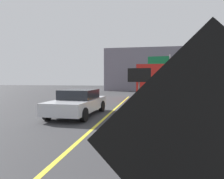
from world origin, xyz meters
TOP-DOWN VIEW (x-y plane):
  - lane_center_stripe at (0.00, 6.00)m, footprint 0.14×36.00m
  - roadwork_sign at (2.52, 2.83)m, footprint 1.63×0.19m
  - arrow_board_trailer at (1.51, 15.47)m, footprint 1.59×1.94m
  - box_truck at (2.22, 21.83)m, footprint 2.52×7.30m
  - pickup_car at (-1.59, 11.89)m, footprint 2.24×4.65m
  - highway_guide_sign at (3.95, 27.68)m, footprint 2.78×0.35m
  - far_building_block at (4.85, 38.62)m, footprint 19.88×8.96m
  - traffic_cone_near_sign at (1.92, 4.77)m, footprint 0.36×0.36m
  - traffic_cone_mid_lane at (1.88, 7.28)m, footprint 0.36×0.36m
  - traffic_cone_far_lane at (1.71, 9.79)m, footprint 0.36×0.36m
  - traffic_cone_curbside at (1.64, 12.73)m, footprint 0.36×0.36m

SIDE VIEW (x-z plane):
  - lane_center_stripe at x=0.00m, z-range 0.00..0.01m
  - traffic_cone_far_lane at x=1.71m, z-range -0.01..0.64m
  - traffic_cone_curbside at x=1.64m, z-range -0.01..0.64m
  - traffic_cone_near_sign at x=1.92m, z-range -0.01..0.66m
  - traffic_cone_mid_lane at x=1.88m, z-range -0.01..0.69m
  - arrow_board_trailer at x=1.51m, z-range -0.87..1.83m
  - pickup_car at x=-1.59m, z-range 0.01..1.39m
  - roadwork_sign at x=2.52m, z-range 0.30..2.64m
  - box_truck at x=2.22m, z-range 0.16..3.34m
  - highway_guide_sign at x=3.95m, z-range 0.92..5.92m
  - far_building_block at x=4.85m, z-range 0.00..6.99m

